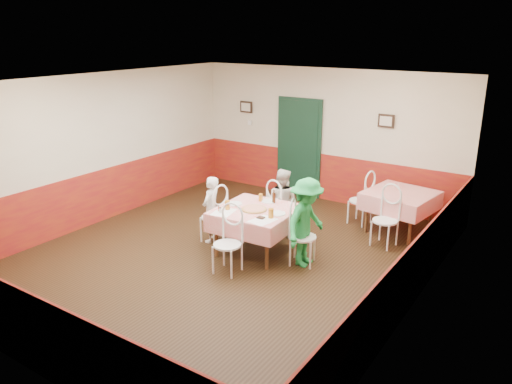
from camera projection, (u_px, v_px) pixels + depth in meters
The scene contains 39 objects.
floor at pixel (227, 256), 8.18m from camera, with size 7.00×7.00×0.00m, color black.
ceiling at pixel (224, 82), 7.31m from camera, with size 7.00×7.00×0.00m, color white.
back_wall at pixel (325, 136), 10.51m from camera, with size 6.00×0.10×2.80m, color beige.
front_wall at pixel (15, 254), 4.98m from camera, with size 6.00×0.10×2.80m, color beige.
left_wall at pixel (98, 149), 9.33m from camera, with size 0.10×7.00×2.80m, color beige.
right_wall at pixel (419, 211), 6.16m from camera, with size 0.10×7.00×2.80m, color beige.
wainscot_back at pixel (323, 177), 10.78m from camera, with size 6.00×0.03×1.00m, color maroon.
wainscot_front at pixel (29, 331), 5.27m from camera, with size 6.00×0.03×1.00m, color maroon.
wainscot_left at pixel (103, 195), 9.60m from camera, with size 0.03×7.00×1.00m, color maroon.
wainscot_right at pixel (411, 276), 6.45m from camera, with size 0.03×7.00×1.00m, color maroon.
door at pixel (299, 149), 10.90m from camera, with size 0.96×0.06×2.10m, color black.
picture_left at pixel (246, 107), 11.39m from camera, with size 0.32×0.03×0.26m, color black.
picture_right at pixel (386, 121), 9.65m from camera, with size 0.32×0.03×0.26m, color black.
thermostat at pixel (250, 123), 11.45m from camera, with size 0.10×0.03×0.10m, color white.
main_table at pixel (256, 231), 8.22m from camera, with size 1.22×1.22×0.77m, color red.
second_table at pixel (399, 212), 9.05m from camera, with size 1.12×1.12×0.77m, color red.
chair_left at pixel (214, 217), 8.61m from camera, with size 0.42×0.42×0.90m, color white, non-canonical shape.
chair_right at pixel (303, 237), 7.78m from camera, with size 0.42×0.42×0.90m, color white, non-canonical shape.
chair_far at pixel (280, 211), 8.89m from camera, with size 0.42×0.42×0.90m, color white, non-canonical shape.
chair_near at pixel (227, 245), 7.50m from camera, with size 0.42×0.42×0.90m, color white, non-canonical shape.
chair_second_a at pixel (360, 201), 9.43m from camera, with size 0.42×0.42×0.90m, color white, non-canonical shape.
chair_second_b at pixel (385, 221), 8.44m from camera, with size 0.42×0.42×0.90m, color white, non-canonical shape.
pizza at pixel (254, 209), 8.05m from camera, with size 0.40×0.40×0.03m, color #B74723.
plate_left at pixel (235, 204), 8.32m from camera, with size 0.25×0.25×0.01m, color white.
plate_right at pixel (278, 213), 7.88m from camera, with size 0.25×0.25×0.01m, color white.
plate_far at pixel (269, 201), 8.44m from camera, with size 0.25×0.25×0.01m, color white.
glass_a at pixel (227, 205), 8.05m from camera, with size 0.08×0.08×0.15m, color #BF7219.
glass_b at pixel (271, 213), 7.69m from camera, with size 0.08×0.08×0.15m, color #BF7219.
glass_c at pixel (261, 197), 8.45m from camera, with size 0.07×0.07×0.13m, color #BF7219.
beer_bottle at pixel (274, 197), 8.35m from camera, with size 0.06×0.06×0.21m, color #381C0A.
shaker_a at pixel (220, 210), 7.92m from camera, with size 0.04×0.04×0.09m, color silver.
shaker_b at pixel (221, 210), 7.91m from camera, with size 0.04×0.04×0.09m, color silver.
shaker_c at pixel (219, 208), 7.99m from camera, with size 0.04×0.04×0.09m, color #B23319.
menu_left at pixel (223, 212), 7.95m from camera, with size 0.30×0.40×0.00m, color white.
menu_right at pixel (263, 220), 7.61m from camera, with size 0.30×0.40×0.00m, color white.
wallet at pixel (261, 218), 7.69m from camera, with size 0.11×0.09×0.02m, color black.
diner_left at pixel (211, 209), 8.59m from camera, with size 0.43×0.28×1.17m, color gray.
diner_far at pixel (282, 202), 8.88m from camera, with size 0.59×0.46×1.22m, color gray.
diner_right at pixel (306, 222), 7.68m from camera, with size 0.91×0.52×1.41m, color gray.
Camera 1 is at (4.52, -5.94, 3.54)m, focal length 35.00 mm.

